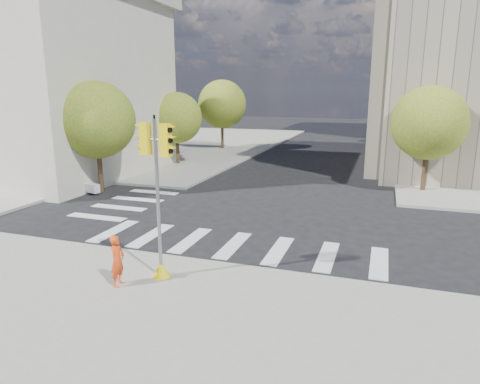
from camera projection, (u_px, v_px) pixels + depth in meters
name	position (u px, v px, depth m)	size (l,w,h in m)	color
ground	(251.00, 230.00, 18.36)	(160.00, 160.00, 0.00)	black
sidewalk_far_left	(151.00, 143.00, 48.55)	(28.00, 40.00, 0.15)	gray
classical_building	(17.00, 82.00, 30.49)	(19.00, 15.00, 12.70)	beige
tree_lw_near	(96.00, 120.00, 24.35)	(4.40, 4.40, 6.41)	#382616
tree_lw_mid	(177.00, 118.00, 33.67)	(4.00, 4.00, 5.77)	#382616
tree_lw_far	(222.00, 104.00, 42.71)	(4.80, 4.80, 6.95)	#382616
tree_re_near	(429.00, 123.00, 24.31)	(4.20, 4.20, 6.16)	#382616
tree_re_mid	(417.00, 109.00, 35.30)	(4.60, 4.60, 6.66)	#382616
tree_re_far	(410.00, 110.00, 46.47)	(4.00, 4.00, 5.88)	#382616
lamp_near	(433.00, 111.00, 27.72)	(0.35, 0.18, 8.11)	black
lamp_far	(419.00, 104.00, 40.62)	(0.35, 0.18, 8.11)	black
traffic_signal	(158.00, 211.00, 12.92)	(1.08, 0.56, 5.01)	yellow
photographer	(117.00, 261.00, 12.64)	(0.57, 0.37, 1.56)	#E34515
planter_wall	(66.00, 183.00, 25.93)	(6.00, 0.40, 0.50)	silver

